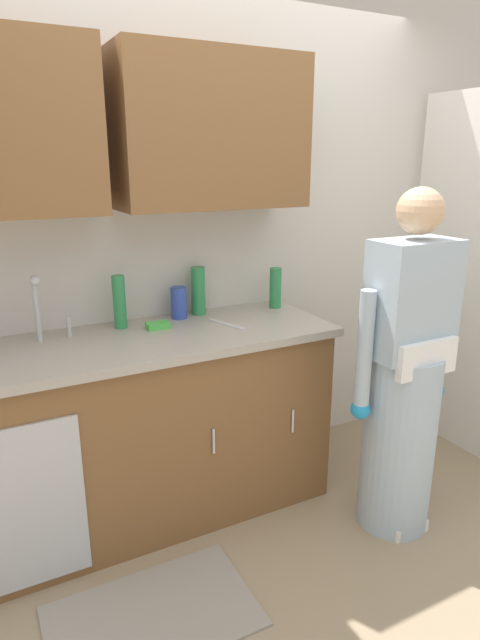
{
  "coord_description": "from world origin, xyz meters",
  "views": [
    {
      "loc": [
        -1.16,
        -1.59,
        1.73
      ],
      "look_at": [
        -0.05,
        0.55,
        1.0
      ],
      "focal_mm": 30.0,
      "sensor_mm": 36.0,
      "label": 1
    }
  ],
  "objects_px": {
    "sponge": "(158,325)",
    "person_at_sink": "(403,393)",
    "sink": "(55,352)",
    "bottle_water_short": "(275,288)",
    "bottle_cleaner_spray": "(179,303)",
    "bottle_soap": "(198,291)",
    "bottle_dish_liquid": "(119,302)",
    "knife_on_counter": "(226,324)"
  },
  "relations": [
    {
      "from": "bottle_cleaner_spray",
      "to": "bottle_dish_liquid",
      "type": "xyz_separation_m",
      "value": [
        -0.31,
        -0.02,
        0.05
      ]
    },
    {
      "from": "bottle_water_short",
      "to": "bottle_cleaner_spray",
      "type": "height_order",
      "value": "bottle_water_short"
    },
    {
      "from": "bottle_water_short",
      "to": "knife_on_counter",
      "type": "relative_size",
      "value": 0.92
    },
    {
      "from": "bottle_dish_liquid",
      "to": "sponge",
      "type": "relative_size",
      "value": 2.35
    },
    {
      "from": "bottle_water_short",
      "to": "bottle_cleaner_spray",
      "type": "relative_size",
      "value": 1.35
    },
    {
      "from": "person_at_sink",
      "to": "knife_on_counter",
      "type": "bearing_deg",
      "value": 135.01
    },
    {
      "from": "sink",
      "to": "person_at_sink",
      "type": "relative_size",
      "value": 0.31
    },
    {
      "from": "bottle_dish_liquid",
      "to": "sponge",
      "type": "distance_m",
      "value": 0.22
    },
    {
      "from": "person_at_sink",
      "to": "sponge",
      "type": "height_order",
      "value": "person_at_sink"
    },
    {
      "from": "bottle_dish_liquid",
      "to": "sponge",
      "type": "bearing_deg",
      "value": -30.8
    },
    {
      "from": "bottle_water_short",
      "to": "bottle_cleaner_spray",
      "type": "bearing_deg",
      "value": 174.96
    },
    {
      "from": "knife_on_counter",
      "to": "person_at_sink",
      "type": "bearing_deg",
      "value": 25.57
    },
    {
      "from": "knife_on_counter",
      "to": "sink",
      "type": "bearing_deg",
      "value": -110.82
    },
    {
      "from": "sponge",
      "to": "bottle_cleaner_spray",
      "type": "bearing_deg",
      "value": 37.11
    },
    {
      "from": "sink",
      "to": "sponge",
      "type": "relative_size",
      "value": 4.55
    },
    {
      "from": "person_at_sink",
      "to": "bottle_water_short",
      "type": "height_order",
      "value": "person_at_sink"
    },
    {
      "from": "bottle_cleaner_spray",
      "to": "bottle_dish_liquid",
      "type": "relative_size",
      "value": 0.63
    },
    {
      "from": "bottle_dish_liquid",
      "to": "bottle_soap",
      "type": "bearing_deg",
      "value": 6.03
    },
    {
      "from": "person_at_sink",
      "to": "bottle_cleaner_spray",
      "type": "distance_m",
      "value": 1.18
    },
    {
      "from": "bottle_soap",
      "to": "sponge",
      "type": "height_order",
      "value": "bottle_soap"
    },
    {
      "from": "sink",
      "to": "bottle_soap",
      "type": "relative_size",
      "value": 1.98
    },
    {
      "from": "bottle_water_short",
      "to": "person_at_sink",
      "type": "bearing_deg",
      "value": -73.62
    },
    {
      "from": "sink",
      "to": "person_at_sink",
      "type": "xyz_separation_m",
      "value": [
        1.43,
        -0.63,
        -0.23
      ]
    },
    {
      "from": "bottle_cleaner_spray",
      "to": "knife_on_counter",
      "type": "bearing_deg",
      "value": -52.59
    },
    {
      "from": "bottle_soap",
      "to": "bottle_water_short",
      "type": "distance_m",
      "value": 0.44
    },
    {
      "from": "person_at_sink",
      "to": "bottle_dish_liquid",
      "type": "xyz_separation_m",
      "value": [
        -1.09,
        0.8,
        0.38
      ]
    },
    {
      "from": "sink",
      "to": "person_at_sink",
      "type": "distance_m",
      "value": 1.58
    },
    {
      "from": "person_at_sink",
      "to": "knife_on_counter",
      "type": "height_order",
      "value": "person_at_sink"
    },
    {
      "from": "bottle_water_short",
      "to": "sponge",
      "type": "bearing_deg",
      "value": -174.37
    },
    {
      "from": "sink",
      "to": "bottle_soap",
      "type": "xyz_separation_m",
      "value": [
        0.77,
        0.22,
        0.14
      ]
    },
    {
      "from": "bottle_soap",
      "to": "bottle_water_short",
      "type": "bearing_deg",
      "value": -9.2
    },
    {
      "from": "sink",
      "to": "bottle_dish_liquid",
      "type": "relative_size",
      "value": 1.93
    },
    {
      "from": "bottle_cleaner_spray",
      "to": "person_at_sink",
      "type": "bearing_deg",
      "value": -46.8
    },
    {
      "from": "person_at_sink",
      "to": "sponge",
      "type": "xyz_separation_m",
      "value": [
        -0.93,
        0.71,
        0.26
      ]
    },
    {
      "from": "person_at_sink",
      "to": "bottle_dish_liquid",
      "type": "bearing_deg",
      "value": 143.6
    },
    {
      "from": "bottle_soap",
      "to": "knife_on_counter",
      "type": "relative_size",
      "value": 1.05
    },
    {
      "from": "sink",
      "to": "bottle_water_short",
      "type": "xyz_separation_m",
      "value": [
        1.2,
        0.15,
        0.13
      ]
    },
    {
      "from": "sponge",
      "to": "person_at_sink",
      "type": "bearing_deg",
      "value": -37.27
    },
    {
      "from": "bottle_soap",
      "to": "bottle_water_short",
      "type": "height_order",
      "value": "bottle_soap"
    },
    {
      "from": "sink",
      "to": "bottle_cleaner_spray",
      "type": "xyz_separation_m",
      "value": [
        0.65,
        0.2,
        0.1
      ]
    },
    {
      "from": "sink",
      "to": "person_at_sink",
      "type": "bearing_deg",
      "value": -23.85
    },
    {
      "from": "bottle_cleaner_spray",
      "to": "knife_on_counter",
      "type": "distance_m",
      "value": 0.28
    }
  ]
}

